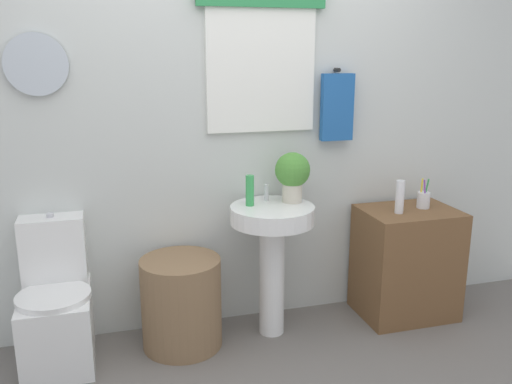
# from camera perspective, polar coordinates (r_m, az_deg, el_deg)

# --- Properties ---
(back_wall) EXTENTS (4.40, 0.18, 2.60)m
(back_wall) POSITION_cam_1_polar(r_m,az_deg,el_deg) (3.24, -3.04, 8.44)
(back_wall) COLOR silver
(back_wall) RESTS_ON ground_plane
(toilet) EXTENTS (0.38, 0.51, 0.80)m
(toilet) POSITION_cam_1_polar(r_m,az_deg,el_deg) (3.20, -20.15, -11.39)
(toilet) COLOR white
(toilet) RESTS_ON ground_plane
(laundry_hamper) EXTENTS (0.45, 0.45, 0.52)m
(laundry_hamper) POSITION_cam_1_polar(r_m,az_deg,el_deg) (3.19, -7.82, -11.42)
(laundry_hamper) COLOR #846647
(laundry_hamper) RESTS_ON ground_plane
(pedestal_sink) EXTENTS (0.49, 0.49, 0.79)m
(pedestal_sink) POSITION_cam_1_polar(r_m,az_deg,el_deg) (3.17, 1.70, -5.10)
(pedestal_sink) COLOR white
(pedestal_sink) RESTS_ON ground_plane
(faucet) EXTENTS (0.03, 0.03, 0.10)m
(faucet) POSITION_cam_1_polar(r_m,az_deg,el_deg) (3.20, 1.09, -0.06)
(faucet) COLOR silver
(faucet) RESTS_ON pedestal_sink
(wooden_cabinet) EXTENTS (0.58, 0.44, 0.70)m
(wooden_cabinet) POSITION_cam_1_polar(r_m,az_deg,el_deg) (3.61, 15.45, -7.13)
(wooden_cabinet) COLOR brown
(wooden_cabinet) RESTS_ON ground_plane
(soap_bottle) EXTENTS (0.05, 0.05, 0.18)m
(soap_bottle) POSITION_cam_1_polar(r_m,az_deg,el_deg) (3.10, -0.65, 0.15)
(soap_bottle) COLOR green
(soap_bottle) RESTS_ON pedestal_sink
(potted_plant) EXTENTS (0.21, 0.21, 0.29)m
(potted_plant) POSITION_cam_1_polar(r_m,az_deg,el_deg) (3.16, 3.85, 1.97)
(potted_plant) COLOR beige
(potted_plant) RESTS_ON pedestal_sink
(lotion_bottle) EXTENTS (0.05, 0.05, 0.20)m
(lotion_bottle) POSITION_cam_1_polar(r_m,az_deg,el_deg) (3.39, 14.83, -0.50)
(lotion_bottle) COLOR white
(lotion_bottle) RESTS_ON wooden_cabinet
(toothbrush_cup) EXTENTS (0.08, 0.08, 0.19)m
(toothbrush_cup) POSITION_cam_1_polar(r_m,az_deg,el_deg) (3.56, 17.13, -0.76)
(toothbrush_cup) COLOR silver
(toothbrush_cup) RESTS_ON wooden_cabinet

